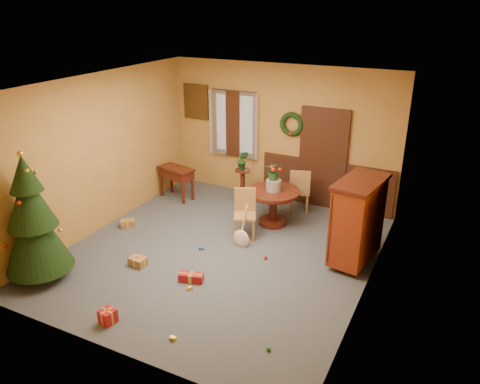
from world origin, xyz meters
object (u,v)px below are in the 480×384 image
Objects in this scene: writing_desk at (176,175)px; sideboard at (357,219)px; dining_table at (273,201)px; christmas_tree at (33,220)px; chair_near at (245,211)px.

sideboard is at bearing -13.01° from writing_desk.
christmas_tree is (-2.54, -3.37, 0.50)m from dining_table.
writing_desk is at bearing 173.99° from dining_table.
writing_desk is at bearing 156.45° from chair_near.
dining_table is 0.49× the size of christmas_tree.
dining_table is 4.25m from christmas_tree.
chair_near is (-0.29, -0.66, -0.01)m from dining_table.
sideboard is (1.76, -0.71, 0.29)m from dining_table.
writing_desk is (-2.38, 0.25, 0.04)m from dining_table.
sideboard is at bearing 31.80° from christmas_tree.
writing_desk is 4.26m from sideboard.
christmas_tree is at bearing -148.20° from sideboard.
chair_near reaches higher than writing_desk.
sideboard is (4.15, -0.96, 0.25)m from writing_desk.
dining_table is 0.72m from chair_near.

